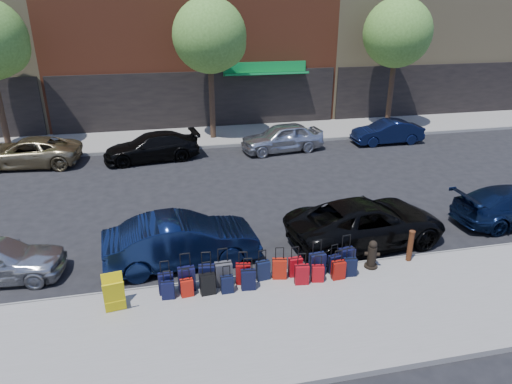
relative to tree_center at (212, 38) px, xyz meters
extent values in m
plane|color=black|center=(-0.64, -9.50, -5.41)|extent=(120.00, 120.00, 0.00)
cube|color=gray|center=(-0.64, -16.00, -5.34)|extent=(60.00, 4.00, 0.15)
cube|color=gray|center=(-0.64, 0.50, -5.34)|extent=(60.00, 4.00, 0.15)
cube|color=gray|center=(-0.64, -13.98, -5.34)|extent=(60.00, 0.08, 0.15)
cube|color=gray|center=(-0.64, -1.52, -5.34)|extent=(60.00, 0.08, 0.15)
cube|color=black|center=(-0.64, 2.45, -3.71)|extent=(16.66, 0.15, 3.40)
cube|color=#0D7D36|center=(3.36, 2.10, -2.21)|extent=(5.00, 0.91, 0.27)
cube|color=#0D7D36|center=(3.36, 2.40, -1.86)|extent=(5.00, 0.10, 0.60)
cube|color=black|center=(15.36, 2.45, -3.71)|extent=(14.70, 0.15, 3.40)
sphere|color=#447928|center=(-10.04, 0.00, -0.27)|extent=(2.58, 2.58, 2.58)
cylinder|color=black|center=(-0.14, 0.00, -2.86)|extent=(0.30, 0.30, 4.80)
sphere|color=#447928|center=(-0.14, 0.00, 0.11)|extent=(3.80, 3.80, 3.80)
sphere|color=#447928|center=(0.46, 0.00, -0.27)|extent=(2.58, 2.58, 2.58)
cylinder|color=black|center=(10.36, 0.00, -2.86)|extent=(0.30, 0.30, 4.80)
sphere|color=#447928|center=(10.36, 0.00, 0.11)|extent=(3.80, 3.80, 3.80)
sphere|color=#447928|center=(10.96, 0.00, -0.27)|extent=(2.58, 2.58, 2.58)
cube|color=black|center=(-3.20, -14.35, -4.97)|extent=(0.39, 0.22, 0.58)
cylinder|color=black|center=(-3.20, -14.35, -4.35)|extent=(0.22, 0.04, 0.03)
cube|color=black|center=(-2.67, -14.31, -4.93)|extent=(0.45, 0.26, 0.66)
cylinder|color=black|center=(-2.67, -14.31, -4.22)|extent=(0.25, 0.04, 0.03)
cube|color=black|center=(-2.13, -14.26, -4.95)|extent=(0.44, 0.27, 0.63)
cylinder|color=black|center=(-2.13, -14.26, -4.27)|extent=(0.24, 0.06, 0.03)
cube|color=#3C3B41|center=(-1.69, -14.29, -4.93)|extent=(0.45, 0.26, 0.67)
cylinder|color=black|center=(-1.69, -14.29, -4.21)|extent=(0.25, 0.04, 0.03)
cube|color=maroon|center=(-1.17, -14.33, -4.97)|extent=(0.42, 0.28, 0.58)
cylinder|color=black|center=(-1.17, -14.33, -4.34)|extent=(0.22, 0.07, 0.03)
cube|color=black|center=(-0.61, -14.25, -4.99)|extent=(0.38, 0.24, 0.54)
cylinder|color=black|center=(-0.61, -14.25, -4.40)|extent=(0.20, 0.06, 0.03)
cube|color=#A9190A|center=(-0.15, -14.29, -4.97)|extent=(0.42, 0.28, 0.58)
cylinder|color=black|center=(-0.15, -14.29, -4.35)|extent=(0.22, 0.07, 0.03)
cube|color=#A10A13|center=(0.31, -14.27, -4.99)|extent=(0.37, 0.22, 0.54)
cylinder|color=black|center=(0.31, -14.27, -4.40)|extent=(0.20, 0.05, 0.03)
cube|color=black|center=(0.91, -14.34, -4.94)|extent=(0.45, 0.28, 0.65)
cylinder|color=black|center=(0.91, -14.34, -4.24)|extent=(0.24, 0.06, 0.03)
cube|color=black|center=(1.42, -14.35, -5.00)|extent=(0.38, 0.26, 0.53)
cylinder|color=black|center=(1.42, -14.35, -4.42)|extent=(0.20, 0.07, 0.03)
cube|color=black|center=(1.79, -14.27, -4.93)|extent=(0.47, 0.30, 0.66)
cylinder|color=black|center=(1.79, -14.27, -4.21)|extent=(0.25, 0.07, 0.03)
cube|color=black|center=(-3.16, -14.58, -5.02)|extent=(0.34, 0.21, 0.48)
cylinder|color=black|center=(-3.16, -14.58, -4.50)|extent=(0.18, 0.04, 0.03)
cube|color=#B4170B|center=(-2.69, -14.58, -5.02)|extent=(0.34, 0.22, 0.48)
cylinder|color=black|center=(-2.69, -14.58, -4.51)|extent=(0.18, 0.05, 0.03)
cube|color=black|center=(-2.15, -14.60, -4.98)|extent=(0.40, 0.25, 0.57)
cylinder|color=black|center=(-2.15, -14.60, -4.36)|extent=(0.22, 0.05, 0.03)
cube|color=black|center=(-1.65, -14.65, -5.03)|extent=(0.32, 0.19, 0.47)
cylinder|color=black|center=(-1.65, -14.65, -4.51)|extent=(0.18, 0.04, 0.03)
cube|color=black|center=(-1.09, -14.61, -4.99)|extent=(0.39, 0.25, 0.55)
cylinder|color=black|center=(-1.09, -14.61, -4.38)|extent=(0.21, 0.05, 0.03)
cube|color=maroon|center=(0.36, -14.67, -4.99)|extent=(0.39, 0.26, 0.55)
cylinder|color=black|center=(0.36, -14.67, -4.39)|extent=(0.21, 0.06, 0.03)
cube|color=#AA0A11|center=(0.82, -14.66, -5.03)|extent=(0.35, 0.24, 0.47)
cylinder|color=black|center=(0.82, -14.66, -4.51)|extent=(0.18, 0.06, 0.03)
cube|color=maroon|center=(1.41, -14.66, -5.00)|extent=(0.36, 0.22, 0.52)
cylinder|color=black|center=(1.41, -14.66, -4.43)|extent=(0.20, 0.04, 0.03)
cube|color=black|center=(1.78, -14.58, -5.00)|extent=(0.37, 0.24, 0.52)
cylinder|color=black|center=(1.78, -14.58, -4.43)|extent=(0.20, 0.05, 0.03)
cylinder|color=black|center=(2.55, -14.31, -5.23)|extent=(0.38, 0.38, 0.06)
cylinder|color=black|center=(2.55, -14.31, -4.90)|extent=(0.25, 0.25, 0.59)
sphere|color=black|center=(2.55, -14.31, -4.53)|extent=(0.23, 0.23, 0.23)
cylinder|color=black|center=(2.55, -14.31, -4.84)|extent=(0.43, 0.24, 0.11)
cylinder|color=#38190C|center=(3.79, -14.20, -4.79)|extent=(0.16, 0.16, 0.94)
cylinder|color=#38190C|center=(3.79, -14.20, -4.33)|extent=(0.18, 0.18, 0.04)
cube|color=yellow|center=(-4.43, -14.93, -4.81)|extent=(0.53, 0.29, 0.90)
cube|color=yellow|center=(-4.47, -14.61, -4.81)|extent=(0.53, 0.29, 0.90)
cube|color=yellow|center=(-4.45, -14.77, -4.94)|extent=(0.54, 0.39, 0.02)
imported|color=#0C1839|center=(-2.67, -12.69, -4.68)|extent=(4.60, 1.98, 1.47)
imported|color=black|center=(3.13, -12.68, -4.70)|extent=(5.33, 2.92, 1.41)
imported|color=#928159|center=(-9.14, -2.47, -4.76)|extent=(4.92, 2.64, 1.31)
imported|color=black|center=(-3.48, -2.84, -4.75)|extent=(4.74, 2.40, 1.32)
imported|color=silver|center=(3.05, -2.79, -4.69)|extent=(4.40, 2.22, 1.44)
imported|color=#0C1638|center=(8.98, -2.65, -4.79)|extent=(3.79, 1.33, 1.25)
camera|label=1|loc=(-3.03, -24.55, 1.78)|focal=32.00mm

